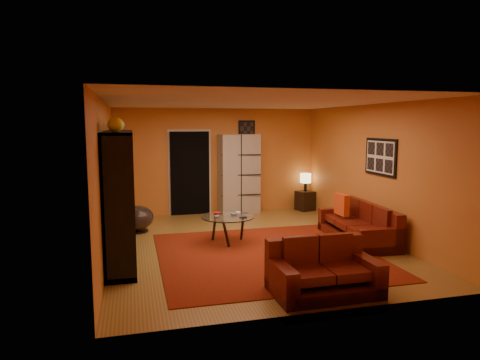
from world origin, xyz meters
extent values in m
plane|color=brown|center=(0.00, 0.00, 0.00)|extent=(6.00, 6.00, 0.00)
plane|color=white|center=(0.00, 0.00, 2.60)|extent=(6.00, 6.00, 0.00)
plane|color=#CA722C|center=(0.00, 3.00, 1.30)|extent=(6.00, 0.00, 6.00)
plane|color=#CA722C|center=(0.00, -3.00, 1.30)|extent=(6.00, 0.00, 6.00)
plane|color=#CA722C|center=(-2.50, 0.00, 1.30)|extent=(0.00, 6.00, 6.00)
plane|color=#CA722C|center=(2.50, 0.00, 1.30)|extent=(0.00, 6.00, 6.00)
cube|color=#5D170A|center=(0.10, -0.70, 0.01)|extent=(3.60, 3.60, 0.01)
cube|color=black|center=(-0.70, 2.96, 1.02)|extent=(0.95, 0.10, 2.04)
cube|color=black|center=(2.48, -0.30, 1.60)|extent=(0.03, 1.00, 0.70)
cube|color=black|center=(0.75, 2.98, 2.05)|extent=(0.42, 0.03, 0.52)
cube|color=black|center=(-2.27, 0.00, 1.05)|extent=(0.45, 3.00, 2.10)
imported|color=black|center=(-2.23, 0.09, 0.98)|extent=(0.91, 0.12, 0.53)
cube|color=#4B100A|center=(2.05, -0.27, 0.16)|extent=(0.95, 2.04, 0.32)
cube|color=#4B100A|center=(2.37, -0.30, 0.42)|extent=(0.31, 2.00, 0.85)
cube|color=#4B100A|center=(1.99, -1.18, 0.31)|extent=(0.82, 0.23, 0.62)
cube|color=#4B100A|center=(2.11, 0.63, 0.31)|extent=(0.82, 0.23, 0.62)
cube|color=#4B100A|center=(1.97, -0.81, 0.47)|extent=(0.63, 0.56, 0.12)
cube|color=#4B100A|center=(2.01, -0.27, 0.47)|extent=(0.63, 0.56, 0.12)
cube|color=#4B100A|center=(2.05, 0.27, 0.47)|extent=(0.63, 0.56, 0.12)
cube|color=#4B100A|center=(0.32, -2.50, 0.16)|extent=(1.38, 0.84, 0.32)
cube|color=#4B100A|center=(0.32, -2.18, 0.42)|extent=(1.38, 0.19, 0.85)
cube|color=#4B100A|center=(0.92, -2.49, 0.31)|extent=(0.19, 0.83, 0.62)
cube|color=#4B100A|center=(-0.28, -2.51, 0.31)|extent=(0.19, 0.83, 0.62)
cube|color=#4B100A|center=(0.57, -2.54, 0.47)|extent=(0.49, 0.61, 0.12)
cube|color=#4B100A|center=(0.07, -2.54, 0.47)|extent=(0.49, 0.61, 0.12)
cube|color=#DA4618|center=(1.95, 0.17, 0.63)|extent=(0.12, 0.42, 0.42)
cylinder|color=silver|center=(-0.37, 0.20, 0.50)|extent=(1.00, 1.00, 0.02)
cylinder|color=black|center=(-0.07, 0.27, 0.25)|extent=(0.05, 0.05, 0.48)
cylinder|color=black|center=(-0.58, 0.43, 0.25)|extent=(0.05, 0.05, 0.48)
cylinder|color=black|center=(-0.47, -0.09, 0.25)|extent=(0.05, 0.05, 0.48)
cube|color=#AFAAA1|center=(0.51, 2.80, 0.98)|extent=(1.02, 0.53, 1.97)
cylinder|color=black|center=(-2.00, 1.46, 0.02)|extent=(0.44, 0.44, 0.03)
cylinder|color=black|center=(-2.00, 1.46, 0.10)|extent=(0.06, 0.06, 0.15)
ellipsoid|color=#423A3A|center=(-2.00, 1.46, 0.30)|extent=(0.67, 0.67, 0.50)
cube|color=black|center=(2.25, 2.71, 0.25)|extent=(0.49, 0.49, 0.50)
cylinder|color=black|center=(2.25, 2.71, 0.61)|extent=(0.08, 0.08, 0.22)
cylinder|color=#EDCD82|center=(2.25, 2.71, 0.84)|extent=(0.28, 0.28, 0.24)
camera|label=1|loc=(-2.07, -7.44, 2.21)|focal=32.00mm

